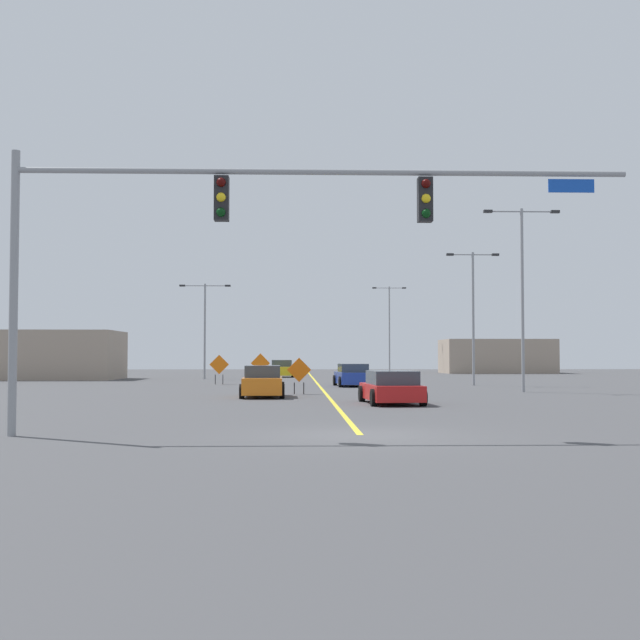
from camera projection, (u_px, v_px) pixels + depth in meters
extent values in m
plane|color=#444447|center=(360.00, 435.00, 19.27)|extent=(188.77, 188.77, 0.00)
cube|color=yellow|center=(312.00, 377.00, 71.63)|extent=(0.16, 104.87, 0.01)
cylinder|color=gray|center=(14.00, 292.00, 19.16)|extent=(0.20, 0.20, 6.63)
cylinder|color=gray|center=(324.00, 172.00, 19.51)|extent=(14.37, 0.14, 0.14)
cube|color=black|center=(222.00, 199.00, 19.41)|extent=(0.34, 0.32, 1.05)
sphere|color=#3A0503|center=(221.00, 182.00, 19.25)|extent=(0.22, 0.22, 0.22)
sphere|color=yellow|center=(221.00, 197.00, 19.24)|extent=(0.22, 0.22, 0.22)
sphere|color=black|center=(221.00, 212.00, 19.22)|extent=(0.22, 0.22, 0.22)
cube|color=black|center=(425.00, 200.00, 19.56)|extent=(0.34, 0.32, 1.05)
sphere|color=#3A0503|center=(426.00, 184.00, 19.40)|extent=(0.22, 0.22, 0.22)
sphere|color=yellow|center=(426.00, 198.00, 19.39)|extent=(0.22, 0.22, 0.22)
sphere|color=black|center=(426.00, 213.00, 19.37)|extent=(0.22, 0.22, 0.22)
cube|color=#1447B7|center=(571.00, 186.00, 19.68)|extent=(1.10, 0.03, 0.32)
cylinder|color=gray|center=(389.00, 329.00, 91.35)|extent=(0.16, 0.16, 9.50)
cylinder|color=gray|center=(382.00, 288.00, 91.53)|extent=(1.65, 0.08, 0.08)
cube|color=#262628|center=(374.00, 288.00, 91.50)|extent=(0.44, 0.24, 0.14)
cylinder|color=gray|center=(397.00, 288.00, 91.58)|extent=(1.65, 0.08, 0.08)
cube|color=#262628|center=(404.00, 288.00, 91.60)|extent=(0.44, 0.24, 0.14)
cylinder|color=gray|center=(473.00, 319.00, 51.87)|extent=(0.16, 0.16, 8.36)
cylinder|color=gray|center=(461.00, 255.00, 52.03)|extent=(1.44, 0.08, 0.08)
cube|color=#262628|center=(450.00, 255.00, 52.00)|extent=(0.44, 0.24, 0.14)
cylinder|color=gray|center=(484.00, 255.00, 52.07)|extent=(1.44, 0.08, 0.08)
cube|color=#262628|center=(495.00, 255.00, 52.09)|extent=(0.44, 0.24, 0.14)
cylinder|color=gray|center=(205.00, 331.00, 65.71)|extent=(0.16, 0.16, 7.58)
cylinder|color=gray|center=(194.00, 286.00, 65.84)|extent=(1.81, 0.08, 0.08)
cube|color=#262628|center=(182.00, 286.00, 65.81)|extent=(0.44, 0.24, 0.14)
cylinder|color=gray|center=(216.00, 286.00, 65.89)|extent=(1.81, 0.08, 0.08)
cube|color=#262628|center=(228.00, 286.00, 65.92)|extent=(0.44, 0.24, 0.14)
cylinder|color=gray|center=(522.00, 300.00, 42.34)|extent=(0.16, 0.16, 9.41)
cylinder|color=gray|center=(505.00, 211.00, 42.51)|extent=(1.74, 0.08, 0.08)
cube|color=#262628|center=(488.00, 211.00, 42.48)|extent=(0.44, 0.24, 0.14)
cylinder|color=gray|center=(538.00, 212.00, 42.56)|extent=(1.74, 0.08, 0.08)
cube|color=#262628|center=(555.00, 212.00, 42.59)|extent=(0.44, 0.24, 0.14)
cube|color=orange|center=(219.00, 365.00, 53.67)|extent=(1.26, 0.11, 1.26)
cylinder|color=black|center=(215.00, 379.00, 53.60)|extent=(0.05, 0.05, 0.63)
cylinder|color=black|center=(223.00, 379.00, 53.65)|extent=(0.05, 0.05, 0.63)
cube|color=orange|center=(299.00, 370.00, 39.84)|extent=(1.17, 0.12, 1.17)
cylinder|color=black|center=(294.00, 388.00, 39.78)|extent=(0.05, 0.05, 0.56)
cylinder|color=black|center=(304.00, 388.00, 39.83)|extent=(0.05, 0.05, 0.56)
cube|color=orange|center=(260.00, 363.00, 50.14)|extent=(1.17, 0.28, 1.19)
cylinder|color=black|center=(257.00, 380.00, 50.14)|extent=(0.05, 0.05, 0.78)
cylinder|color=black|center=(264.00, 380.00, 50.06)|extent=(0.05, 0.05, 0.78)
cube|color=gold|center=(282.00, 371.00, 71.89)|extent=(2.03, 4.06, 0.74)
cube|color=#333D47|center=(282.00, 363.00, 72.12)|extent=(1.77, 2.05, 0.58)
cylinder|color=black|center=(270.00, 374.00, 70.48)|extent=(0.24, 0.65, 0.64)
cylinder|color=black|center=(292.00, 374.00, 70.48)|extent=(0.24, 0.65, 0.64)
cylinder|color=black|center=(272.00, 373.00, 73.28)|extent=(0.24, 0.65, 0.64)
cylinder|color=black|center=(294.00, 373.00, 73.28)|extent=(0.24, 0.65, 0.64)
cube|color=red|center=(391.00, 392.00, 31.90)|extent=(2.09, 4.61, 0.59)
cube|color=#333D47|center=(392.00, 378.00, 31.70)|extent=(1.80, 2.79, 0.52)
cylinder|color=black|center=(406.00, 393.00, 33.55)|extent=(0.26, 0.65, 0.64)
cylinder|color=black|center=(362.00, 394.00, 33.39)|extent=(0.26, 0.65, 0.64)
cylinder|color=black|center=(423.00, 397.00, 30.41)|extent=(0.26, 0.65, 0.64)
cylinder|color=black|center=(374.00, 398.00, 30.25)|extent=(0.26, 0.65, 0.64)
cube|color=#1E389E|center=(353.00, 378.00, 50.18)|extent=(2.06, 4.56, 0.69)
cube|color=#333D47|center=(353.00, 368.00, 49.99)|extent=(1.75, 2.30, 0.51)
cylinder|color=black|center=(364.00, 380.00, 51.81)|extent=(0.26, 0.65, 0.64)
cylinder|color=black|center=(335.00, 380.00, 51.65)|extent=(0.26, 0.65, 0.64)
cylinder|color=black|center=(371.00, 382.00, 48.70)|extent=(0.26, 0.65, 0.64)
cylinder|color=black|center=(341.00, 382.00, 48.54)|extent=(0.26, 0.65, 0.64)
cube|color=orange|center=(263.00, 385.00, 37.02)|extent=(1.79, 4.20, 0.72)
cube|color=#333D47|center=(263.00, 371.00, 37.25)|extent=(1.59, 2.47, 0.53)
cylinder|color=black|center=(242.00, 391.00, 35.51)|extent=(0.23, 0.64, 0.64)
cylinder|color=black|center=(282.00, 391.00, 35.59)|extent=(0.23, 0.64, 0.64)
cylinder|color=black|center=(245.00, 389.00, 38.42)|extent=(0.23, 0.64, 0.64)
cylinder|color=black|center=(282.00, 389.00, 38.51)|extent=(0.23, 0.64, 0.64)
cube|color=gray|center=(57.00, 355.00, 64.95)|extent=(9.58, 7.29, 3.80)
cube|color=gray|center=(497.00, 356.00, 88.51)|extent=(11.44, 6.75, 3.59)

